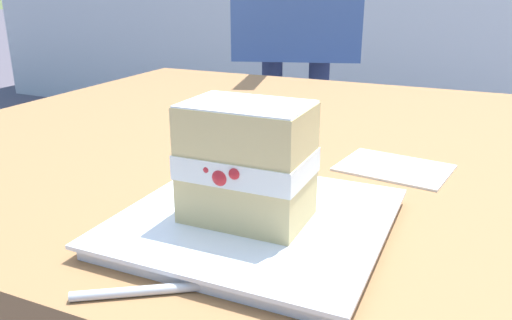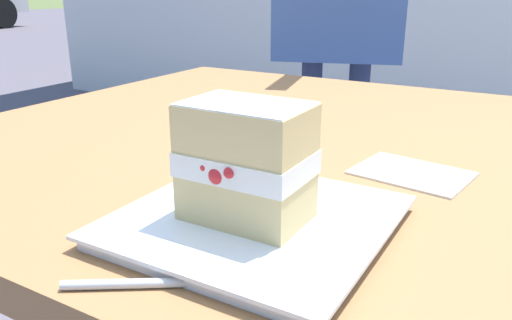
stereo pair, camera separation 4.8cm
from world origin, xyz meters
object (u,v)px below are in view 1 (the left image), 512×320
(dessert_plate, at_px, (256,221))
(dessert_fork, at_px, (198,286))
(patio_table, at_px, (278,197))
(paper_napkin, at_px, (394,168))
(cake_slice, at_px, (247,162))

(dessert_plate, bearing_deg, dessert_fork, -88.99)
(patio_table, xyz_separation_m, paper_napkin, (0.20, -0.09, 0.11))
(patio_table, height_order, cake_slice, cake_slice)
(dessert_plate, height_order, cake_slice, cake_slice)
(patio_table, bearing_deg, dessert_plate, -72.12)
(dessert_fork, xyz_separation_m, paper_napkin, (0.09, 0.35, -0.00))
(patio_table, xyz_separation_m, cake_slice, (0.10, -0.33, 0.18))
(patio_table, height_order, dessert_plate, dessert_plate)
(patio_table, bearing_deg, paper_napkin, -24.31)
(patio_table, distance_m, dessert_fork, 0.47)
(cake_slice, bearing_deg, patio_table, 106.58)
(dessert_plate, height_order, paper_napkin, dessert_plate)
(cake_slice, distance_m, dessert_fork, 0.13)
(dessert_plate, bearing_deg, cake_slice, -117.56)
(patio_table, height_order, paper_napkin, paper_napkin)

